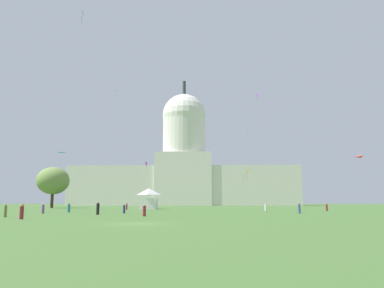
% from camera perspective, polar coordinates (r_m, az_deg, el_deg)
% --- Properties ---
extents(ground_plane, '(800.00, 800.00, 0.00)m').
position_cam_1_polar(ground_plane, '(32.27, -8.19, -11.60)').
color(ground_plane, '#42662D').
extents(capitol_building, '(122.85, 24.57, 69.79)m').
position_cam_1_polar(capitol_building, '(211.57, -1.20, -3.73)').
color(capitol_building, silver).
rests_on(capitol_building, ground_plane).
extents(event_tent, '(4.66, 5.78, 5.23)m').
position_cam_1_polar(event_tent, '(99.26, -6.44, -8.07)').
color(event_tent, white).
rests_on(event_tent, ground_plane).
extents(tree_west_mid, '(13.42, 13.48, 12.31)m').
position_cam_1_polar(tree_west_mid, '(124.29, -19.91, -5.15)').
color(tree_west_mid, '#42301E').
rests_on(tree_west_mid, ground_plane).
extents(person_black_near_tree_west, '(0.52, 0.52, 1.77)m').
position_cam_1_polar(person_black_near_tree_west, '(55.82, -13.79, -9.32)').
color(person_black_near_tree_west, black).
rests_on(person_black_near_tree_west, ground_plane).
extents(person_olive_front_center, '(0.45, 0.45, 1.53)m').
position_cam_1_polar(person_olive_front_center, '(49.92, -25.93, -8.93)').
color(person_olive_front_center, olive).
rests_on(person_olive_front_center, ground_plane).
extents(person_teal_front_right, '(0.63, 0.63, 1.59)m').
position_cam_1_polar(person_teal_front_right, '(70.15, -17.80, -9.04)').
color(person_teal_front_right, '#1E757A').
rests_on(person_teal_front_right, ground_plane).
extents(person_navy_near_tent, '(0.45, 0.45, 1.46)m').
position_cam_1_polar(person_navy_near_tent, '(62.05, -10.04, -9.47)').
color(person_navy_near_tent, navy).
rests_on(person_navy_near_tent, ground_plane).
extents(person_purple_back_right, '(0.44, 0.44, 1.58)m').
position_cam_1_polar(person_purple_back_right, '(64.44, -21.21, -8.94)').
color(person_purple_back_right, '#703D93').
rests_on(person_purple_back_right, ground_plane).
extents(person_denim_lawn_far_right, '(0.57, 0.57, 1.66)m').
position_cam_1_polar(person_denim_lawn_far_right, '(62.31, 15.61, -9.20)').
color(person_denim_lawn_far_right, '#3D5684').
rests_on(person_denim_lawn_far_right, ground_plane).
extents(person_maroon_deep_crowd, '(0.56, 0.56, 1.50)m').
position_cam_1_polar(person_maroon_deep_crowd, '(48.39, -7.08, -9.80)').
color(person_maroon_deep_crowd, maroon).
rests_on(person_maroon_deep_crowd, ground_plane).
extents(person_white_aisle_center, '(0.51, 0.51, 1.59)m').
position_cam_1_polar(person_white_aisle_center, '(79.74, 10.86, -9.20)').
color(person_white_aisle_center, silver).
rests_on(person_white_aisle_center, ground_plane).
extents(person_maroon_lawn_far_left, '(0.46, 0.46, 1.50)m').
position_cam_1_polar(person_maroon_lawn_far_left, '(81.61, 19.34, -8.88)').
color(person_maroon_lawn_far_left, maroon).
rests_on(person_maroon_lawn_far_left, ground_plane).
extents(person_maroon_back_center, '(0.42, 0.42, 1.52)m').
position_cam_1_polar(person_maroon_back_center, '(90.12, -9.66, -9.15)').
color(person_maroon_back_center, maroon).
rests_on(person_maroon_back_center, ground_plane).
extents(person_tan_edge_west, '(0.39, 0.39, 1.49)m').
position_cam_1_polar(person_tan_edge_west, '(62.88, -23.82, -8.84)').
color(person_tan_edge_west, tan).
rests_on(person_tan_edge_west, ground_plane).
extents(person_maroon_mid_right, '(0.47, 0.47, 1.52)m').
position_cam_1_polar(person_maroon_mid_right, '(43.52, -23.94, -9.26)').
color(person_maroon_mid_right, maroon).
rests_on(person_maroon_mid_right, ground_plane).
extents(kite_green_mid, '(1.37, 1.58, 2.20)m').
position_cam_1_polar(kite_green_mid, '(168.64, 8.06, 1.65)').
color(kite_green_mid, green).
extents(kite_magenta_low, '(0.70, 0.70, 2.58)m').
position_cam_1_polar(kite_magenta_low, '(138.88, -6.80, -2.95)').
color(kite_magenta_low, '#D1339E').
extents(kite_turquoise_low, '(1.71, 1.32, 0.11)m').
position_cam_1_polar(kite_turquoise_low, '(81.44, -18.81, -1.44)').
color(kite_turquoise_low, teal).
extents(kite_orange_low, '(0.86, 1.27, 4.22)m').
position_cam_1_polar(kite_orange_low, '(188.78, 7.53, -4.73)').
color(kite_orange_low, orange).
extents(kite_cyan_high, '(0.79, 1.57, 2.55)m').
position_cam_1_polar(kite_cyan_high, '(184.56, -10.98, 7.62)').
color(kite_cyan_high, '#33BCDB').
extents(kite_gold_low, '(1.13, 1.16, 4.09)m').
position_cam_1_polar(kite_gold_low, '(160.37, 8.15, -4.00)').
color(kite_gold_low, gold).
extents(kite_red_low, '(1.44, 1.45, 0.38)m').
position_cam_1_polar(kite_red_low, '(70.51, 23.74, -2.22)').
color(kite_red_low, red).
extents(kite_blue_high, '(0.64, 0.83, 3.34)m').
position_cam_1_polar(kite_blue_high, '(106.22, -15.92, 18.04)').
color(kite_blue_high, blue).
extents(kite_violet_high, '(0.42, 0.92, 3.48)m').
position_cam_1_polar(kite_violet_high, '(151.13, 9.61, 6.98)').
color(kite_violet_high, purple).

